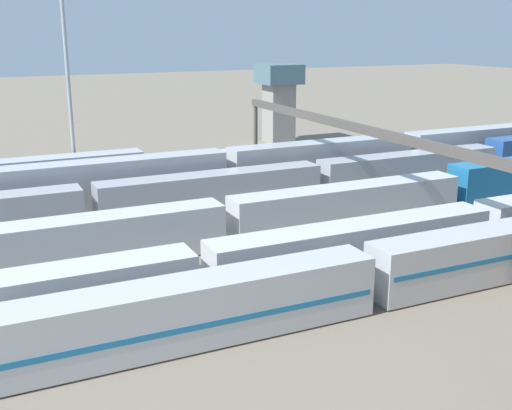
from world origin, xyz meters
name	(u,v)px	position (x,y,z in m)	size (l,w,h in m)	color
ground_plane	(264,221)	(0.00, 0.00, 0.00)	(400.00, 400.00, 0.00)	#756B5B
track_bed_0	(193,177)	(0.00, -20.00, 0.06)	(140.00, 2.80, 0.12)	#3D3833
track_bed_1	(208,186)	(0.00, -15.00, 0.06)	(140.00, 2.80, 0.12)	#3D3833
track_bed_2	(224,196)	(0.00, -10.00, 0.06)	(140.00, 2.80, 0.12)	#4C443D
track_bed_3	(243,207)	(0.00, -5.00, 0.06)	(140.00, 2.80, 0.12)	#3D3833
track_bed_4	(264,220)	(0.00, 0.00, 0.06)	(140.00, 2.80, 0.12)	#3D3833
track_bed_5	(289,235)	(0.00, 5.00, 0.06)	(140.00, 2.80, 0.12)	#3D3833
track_bed_6	(318,253)	(0.00, 10.00, 0.06)	(140.00, 2.80, 0.12)	#3D3833
track_bed_7	(352,274)	(0.00, 15.00, 0.06)	(140.00, 2.80, 0.12)	#3D3833
track_bed_8	(393,299)	(0.00, 20.00, 0.06)	(140.00, 2.80, 0.12)	#4C443D
train_on_track_3	(199,193)	(4.68, -5.00, 2.08)	(114.80, 3.00, 4.40)	#285193
train_on_track_5	(334,207)	(-4.55, 5.00, 2.11)	(66.40, 3.00, 4.40)	#1E6B9E
train_on_track_1	(203,169)	(0.60, -15.00, 2.02)	(95.60, 3.00, 3.80)	silver
train_on_track_2	(226,172)	(-0.31, -10.00, 2.62)	(95.60, 3.00, 5.00)	#B7BABF
train_on_track_7	(355,249)	(-0.17, 15.00, 2.00)	(119.80, 3.06, 3.80)	silver
light_mast_0	(64,27)	(13.65, -22.32, 17.71)	(2.80, 0.70, 27.89)	#9EA0A5
signal_gantry	(351,133)	(-9.45, 0.00, 7.80)	(0.70, 45.00, 8.80)	#4C4742
control_tower	(279,97)	(-20.74, -37.60, 7.18)	(6.00, 6.00, 12.20)	gray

